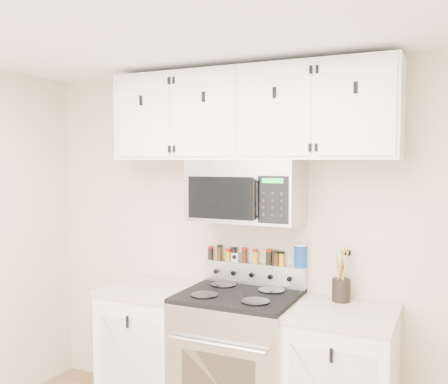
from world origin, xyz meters
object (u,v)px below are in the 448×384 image
(range, at_px, (239,361))
(utensil_crock, at_px, (341,288))
(microwave, at_px, (246,191))
(salt_canister, at_px, (300,256))

(range, distance_m, utensil_crock, 0.85)
(utensil_crock, bearing_deg, range, -162.50)
(microwave, distance_m, salt_canister, 0.58)
(range, height_order, salt_canister, salt_canister)
(utensil_crock, xyz_separation_m, salt_canister, (-0.30, 0.08, 0.18))
(utensil_crock, bearing_deg, microwave, -173.33)
(microwave, bearing_deg, range, -90.23)
(range, relative_size, microwave, 1.45)
(range, distance_m, salt_canister, 0.82)
(range, height_order, utensil_crock, utensil_crock)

